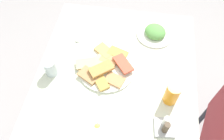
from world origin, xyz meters
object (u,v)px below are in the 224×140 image
(soda_can, at_px, (172,94))
(drinking_glass, at_px, (50,67))
(spoon, at_px, (84,31))
(pide_platter, at_px, (106,66))
(paper_napkin, at_px, (81,32))
(dining_table, at_px, (115,86))
(salad_plate_greens, at_px, (155,33))
(condiment_caddy, at_px, (165,126))
(fork, at_px, (78,31))

(soda_can, distance_m, drinking_glass, 0.61)
(drinking_glass, xyz_separation_m, spoon, (-0.30, 0.10, -0.04))
(pide_platter, distance_m, paper_napkin, 0.30)
(dining_table, xyz_separation_m, salad_plate_greens, (-0.32, 0.18, 0.11))
(salad_plate_greens, xyz_separation_m, condiment_caddy, (0.55, 0.07, 0.01))
(fork, xyz_separation_m, spoon, (0.00, 0.04, 0.00))
(soda_can, xyz_separation_m, drinking_glass, (-0.06, -0.60, -0.01))
(pide_platter, height_order, soda_can, soda_can)
(dining_table, height_order, salad_plate_greens, salad_plate_greens)
(pide_platter, xyz_separation_m, condiment_caddy, (0.28, 0.31, 0.01))
(drinking_glass, bearing_deg, pide_platter, 104.71)
(dining_table, bearing_deg, pide_platter, -126.86)
(salad_plate_greens, xyz_separation_m, paper_napkin, (0.04, -0.43, -0.02))
(dining_table, distance_m, fork, 0.40)
(soda_can, relative_size, spoon, 0.75)
(pide_platter, bearing_deg, soda_can, 68.15)
(drinking_glass, relative_size, fork, 0.55)
(drinking_glass, height_order, paper_napkin, drinking_glass)
(paper_napkin, bearing_deg, drinking_glass, -14.94)
(soda_can, xyz_separation_m, spoon, (-0.37, -0.50, -0.06))
(salad_plate_greens, height_order, condiment_caddy, condiment_caddy)
(drinking_glass, distance_m, condiment_caddy, 0.62)
(fork, bearing_deg, pide_platter, 30.17)
(pide_platter, relative_size, drinking_glass, 3.43)
(dining_table, xyz_separation_m, condiment_caddy, (0.23, 0.25, 0.12))
(salad_plate_greens, distance_m, fork, 0.45)
(fork, distance_m, condiment_caddy, 0.73)
(dining_table, distance_m, paper_napkin, 0.38)
(dining_table, height_order, pide_platter, pide_platter)
(spoon, bearing_deg, soda_can, 39.00)
(salad_plate_greens, xyz_separation_m, soda_can, (0.41, 0.09, 0.04))
(pide_platter, bearing_deg, condiment_caddy, 48.33)
(pide_platter, bearing_deg, salad_plate_greens, 138.61)
(spoon, bearing_deg, salad_plate_greens, 80.95)
(paper_napkin, xyz_separation_m, fork, (0.00, -0.02, 0.00))
(drinking_glass, bearing_deg, salad_plate_greens, 124.06)
(condiment_caddy, bearing_deg, drinking_glass, -109.70)
(condiment_caddy, bearing_deg, dining_table, -132.71)
(paper_napkin, bearing_deg, pide_platter, 39.18)
(dining_table, xyz_separation_m, drinking_glass, (0.03, -0.33, 0.14))
(soda_can, bearing_deg, spoon, -125.88)
(dining_table, xyz_separation_m, pide_platter, (-0.04, -0.06, 0.11))
(paper_napkin, bearing_deg, spoon, 90.00)
(spoon, bearing_deg, condiment_caddy, 28.37)
(dining_table, relative_size, salad_plate_greens, 4.77)
(condiment_caddy, bearing_deg, spoon, -136.51)
(salad_plate_greens, relative_size, spoon, 1.30)
(dining_table, relative_size, condiment_caddy, 10.15)
(pide_platter, relative_size, salad_plate_greens, 1.51)
(paper_napkin, bearing_deg, dining_table, 41.96)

